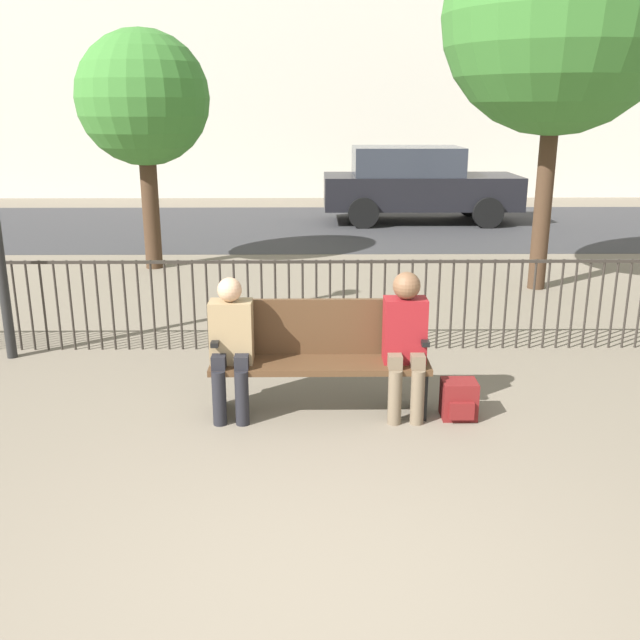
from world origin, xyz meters
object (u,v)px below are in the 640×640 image
(seated_person_0, at_px, (231,341))
(seated_person_1, at_px, (405,337))
(park_bench, at_px, (320,353))
(tree_0, at_px, (560,16))
(parked_car_0, at_px, (416,183))
(backpack, at_px, (459,400))
(tree_1, at_px, (143,100))

(seated_person_0, distance_m, seated_person_1, 1.39)
(park_bench, distance_m, tree_0, 5.98)
(tree_0, relative_size, parked_car_0, 1.20)
(backpack, xyz_separation_m, parked_car_0, (1.09, 10.37, 0.69))
(seated_person_1, relative_size, tree_1, 0.34)
(backpack, height_order, parked_car_0, parked_car_0)
(tree_1, bearing_deg, tree_0, -13.91)
(park_bench, distance_m, backpack, 1.19)
(seated_person_1, distance_m, backpack, 0.69)
(tree_1, bearing_deg, parked_car_0, 44.25)
(park_bench, height_order, tree_0, tree_0)
(seated_person_0, height_order, seated_person_1, seated_person_1)
(tree_1, bearing_deg, park_bench, -65.21)
(backpack, relative_size, parked_car_0, 0.07)
(seated_person_1, height_order, tree_1, tree_1)
(seated_person_1, relative_size, parked_car_0, 0.28)
(park_bench, bearing_deg, tree_1, 114.79)
(seated_person_1, distance_m, tree_1, 6.78)
(seated_person_1, height_order, backpack, seated_person_1)
(parked_car_0, bearing_deg, seated_person_1, -98.49)
(park_bench, height_order, backpack, park_bench)
(backpack, distance_m, parked_car_0, 10.45)
(seated_person_1, bearing_deg, seated_person_0, -179.89)
(backpack, bearing_deg, seated_person_0, 178.10)
(tree_0, relative_size, tree_1, 1.42)
(seated_person_0, height_order, parked_car_0, parked_car_0)
(park_bench, xyz_separation_m, backpack, (1.13, -0.19, -0.34))
(park_bench, height_order, tree_1, tree_1)
(seated_person_0, bearing_deg, tree_0, 48.42)
(seated_person_1, bearing_deg, tree_0, 60.69)
(tree_1, relative_size, parked_car_0, 0.84)
(seated_person_1, distance_m, tree_0, 5.67)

